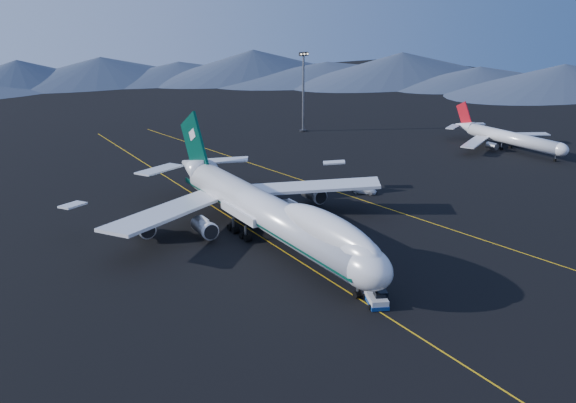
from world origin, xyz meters
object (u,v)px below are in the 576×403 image
boeing_747 (268,212)px  floodlight_mast (303,92)px  pushback_tug (376,299)px  service_van (365,190)px  second_jet (508,138)px

boeing_747 → floodlight_mast: size_ratio=2.85×
pushback_tug → service_van: (32.32, 43.76, 0.01)m
second_jet → floodlight_mast: (-36.53, 52.66, 9.39)m
pushback_tug → service_van: 54.40m
pushback_tug → second_jet: (94.02, 55.99, 2.79)m
pushback_tug → second_jet: bearing=54.6°
boeing_747 → floodlight_mast: (58.66, 79.12, 7.08)m
service_van → second_jet: bearing=-26.1°
boeing_747 → service_van: (33.49, 14.22, -5.08)m
boeing_747 → service_van: boeing_747 is taller
boeing_747 → pushback_tug: 30.00m
service_van → floodlight_mast: (25.17, 64.90, 12.16)m
second_jet → floodlight_mast: bearing=133.4°
boeing_747 → pushback_tug: bearing=-87.7°
boeing_747 → second_jet: 98.82m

